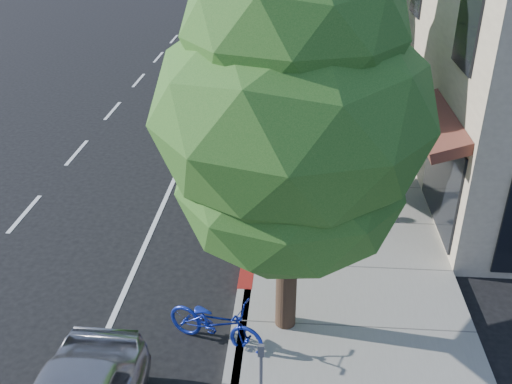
# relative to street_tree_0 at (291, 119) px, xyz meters

# --- Properties ---
(ground) EXTENTS (120.00, 120.00, 0.00)m
(ground) POSITION_rel_street_tree_0_xyz_m (-0.90, 2.00, -4.41)
(ground) COLOR black
(ground) RESTS_ON ground
(sidewalk) EXTENTS (4.60, 56.00, 0.15)m
(sidewalk) POSITION_rel_street_tree_0_xyz_m (1.40, 10.00, -4.33)
(sidewalk) COLOR gray
(sidewalk) RESTS_ON ground
(curb) EXTENTS (0.30, 56.00, 0.15)m
(curb) POSITION_rel_street_tree_0_xyz_m (-0.90, 10.00, -4.33)
(curb) COLOR #9E998E
(curb) RESTS_ON ground
(curb_red_segment) EXTENTS (0.32, 4.00, 0.15)m
(curb_red_segment) POSITION_rel_street_tree_0_xyz_m (-0.90, 3.00, -4.33)
(curb_red_segment) COLOR maroon
(curb_red_segment) RESTS_ON ground
(street_tree_0) EXTENTS (4.65, 4.65, 7.22)m
(street_tree_0) POSITION_rel_street_tree_0_xyz_m (0.00, 0.00, 0.00)
(street_tree_0) COLOR black
(street_tree_0) RESTS_ON ground
(street_tree_1) EXTENTS (5.09, 5.09, 7.54)m
(street_tree_1) POSITION_rel_street_tree_0_xyz_m (0.00, 6.00, 0.14)
(street_tree_1) COLOR black
(street_tree_1) RESTS_ON ground
(cyclist) EXTENTS (0.76, 0.86, 1.98)m
(cyclist) POSITION_rel_street_tree_0_xyz_m (-1.18, 4.73, -3.41)
(cyclist) COLOR white
(cyclist) RESTS_ON ground
(bicycle) EXTENTS (2.10, 1.36, 1.04)m
(bicycle) POSITION_rel_street_tree_0_xyz_m (-1.30, -0.52, -3.88)
(bicycle) COLOR #17299E
(bicycle) RESTS_ON ground
(silver_suv) EXTENTS (3.21, 5.85, 1.55)m
(silver_suv) POSITION_rel_street_tree_0_xyz_m (-1.40, 7.72, -3.63)
(silver_suv) COLOR #A6A5AA
(silver_suv) RESTS_ON ground
(dark_sedan) EXTENTS (1.56, 4.20, 1.37)m
(dark_sedan) POSITION_rel_street_tree_0_xyz_m (-1.76, 13.30, -3.72)
(dark_sedan) COLOR black
(dark_sedan) RESTS_ON ground
(white_pickup) EXTENTS (2.92, 5.81, 1.62)m
(white_pickup) POSITION_rel_street_tree_0_xyz_m (-1.40, 17.35, -3.60)
(white_pickup) COLOR silver
(white_pickup) RESTS_ON ground
(dark_suv_far) EXTENTS (2.12, 4.82, 1.61)m
(dark_suv_far) POSITION_rel_street_tree_0_xyz_m (-2.84, 30.00, -3.60)
(dark_suv_far) COLOR black
(dark_suv_far) RESTS_ON ground
(pedestrian) EXTENTS (1.14, 1.03, 1.93)m
(pedestrian) POSITION_rel_street_tree_0_xyz_m (0.97, 9.20, -3.29)
(pedestrian) COLOR black
(pedestrian) RESTS_ON sidewalk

